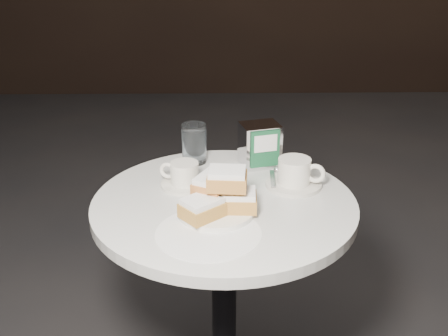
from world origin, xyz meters
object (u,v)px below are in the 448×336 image
Objects in this scene: water_glass_right at (257,145)px; napkin_dispenser at (260,145)px; coffee_cup_right at (295,174)px; cafe_table at (224,264)px; water_glass_left at (194,144)px; coffee_cup_left at (184,176)px; beignet_plate at (219,198)px.

napkin_dispenser reaches higher than water_glass_right.
napkin_dispenser is at bearing 138.43° from coffee_cup_right.
water_glass_left reaches higher than cafe_table.
coffee_cup_left is at bearing -162.75° from napkin_dispenser.
coffee_cup_right is 0.17m from napkin_dispenser.
beignet_plate is 0.26m from coffee_cup_right.
napkin_dispenser reaches higher than beignet_plate.
cafe_table is 0.32m from coffee_cup_right.
coffee_cup_right is 0.33m from water_glass_left.
coffee_cup_left is 0.26m from water_glass_right.
napkin_dispenser is (0.13, 0.31, 0.02)m from beignet_plate.
cafe_table is 6.16× the size of water_glass_right.
coffee_cup_right reaches higher than coffee_cup_left.
napkin_dispenser is at bearing 64.39° from cafe_table.
coffee_cup_right is (0.20, 0.08, 0.23)m from cafe_table.
napkin_dispenser is at bearing 67.71° from beignet_plate.
coffee_cup_right is at bearing 16.62° from coffee_cup_left.
water_glass_left is at bearing 101.96° from beignet_plate.
water_glass_right reaches higher than coffee_cup_right.
beignet_plate reaches higher than water_glass_right.
water_glass_left is at bearing 175.38° from water_glass_right.
water_glass_left reaches higher than coffee_cup_left.
coffee_cup_right is 1.51× the size of napkin_dispenser.
coffee_cup_left is at bearing 119.31° from beignet_plate.
coffee_cup_left is (-0.11, 0.09, 0.23)m from cafe_table.
napkin_dispenser is at bearing 50.43° from coffee_cup_left.
cafe_table is 0.37m from water_glass_left.
beignet_plate is at bearing -124.71° from coffee_cup_right.
napkin_dispenser reaches higher than coffee_cup_left.
coffee_cup_left is at bearing 139.73° from cafe_table.
beignet_plate is 0.34m from water_glass_left.
coffee_cup_left is 0.86× the size of coffee_cup_right.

